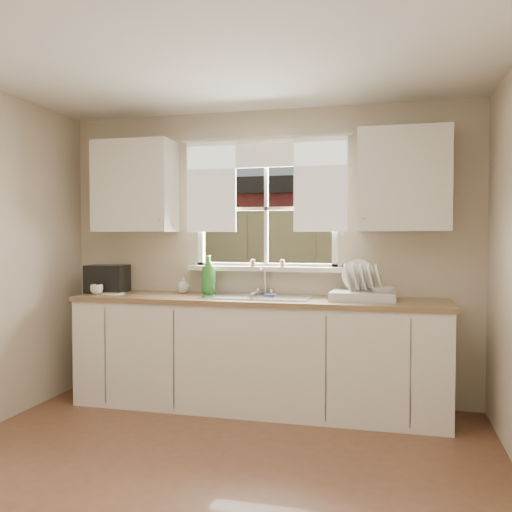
% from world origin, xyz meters
% --- Properties ---
extents(ground, '(4.00, 4.00, 0.00)m').
position_xyz_m(ground, '(0.00, 0.00, 0.00)').
color(ground, brown).
rests_on(ground, ground).
extents(room_walls, '(3.62, 4.02, 2.50)m').
position_xyz_m(room_walls, '(0.00, -0.07, 1.24)').
color(room_walls, beige).
rests_on(room_walls, ground).
extents(ceiling, '(3.60, 4.00, 0.02)m').
position_xyz_m(ceiling, '(0.00, 0.00, 2.50)').
color(ceiling, silver).
rests_on(ceiling, room_walls).
extents(window, '(1.38, 0.16, 1.06)m').
position_xyz_m(window, '(0.00, 2.00, 1.49)').
color(window, white).
rests_on(window, room_walls).
extents(curtains, '(1.50, 0.03, 0.81)m').
position_xyz_m(curtains, '(0.00, 1.95, 1.93)').
color(curtains, white).
rests_on(curtains, room_walls).
extents(base_cabinets, '(3.00, 0.62, 0.87)m').
position_xyz_m(base_cabinets, '(0.00, 1.68, 0.43)').
color(base_cabinets, white).
rests_on(base_cabinets, ground).
extents(countertop, '(3.04, 0.65, 0.04)m').
position_xyz_m(countertop, '(0.00, 1.68, 0.89)').
color(countertop, olive).
rests_on(countertop, base_cabinets).
extents(upper_cabinet_left, '(0.70, 0.33, 0.80)m').
position_xyz_m(upper_cabinet_left, '(-1.15, 1.82, 1.85)').
color(upper_cabinet_left, white).
rests_on(upper_cabinet_left, room_walls).
extents(upper_cabinet_right, '(0.70, 0.33, 0.80)m').
position_xyz_m(upper_cabinet_right, '(1.15, 1.82, 1.85)').
color(upper_cabinet_right, white).
rests_on(upper_cabinet_right, room_walls).
extents(wall_outlet, '(0.08, 0.01, 0.12)m').
position_xyz_m(wall_outlet, '(0.88, 1.99, 1.08)').
color(wall_outlet, beige).
rests_on(wall_outlet, room_walls).
extents(sill_jars, '(0.30, 0.04, 0.06)m').
position_xyz_m(sill_jars, '(0.03, 1.94, 1.18)').
color(sill_jars, brown).
rests_on(sill_jars, window).
extents(backyard, '(20.00, 10.00, 6.13)m').
position_xyz_m(backyard, '(0.58, 8.42, 3.46)').
color(backyard, '#335421').
rests_on(backyard, ground).
extents(sink, '(0.88, 0.52, 0.40)m').
position_xyz_m(sink, '(0.00, 1.71, 0.84)').
color(sink, '#B7B7BC').
rests_on(sink, countertop).
extents(dish_rack, '(0.51, 0.39, 0.31)m').
position_xyz_m(dish_rack, '(0.85, 1.73, 0.98)').
color(dish_rack, silver).
rests_on(dish_rack, countertop).
extents(bowl, '(0.24, 0.24, 0.05)m').
position_xyz_m(bowl, '(0.99, 1.67, 1.00)').
color(bowl, white).
rests_on(bowl, dish_rack).
extents(soap_bottle_a, '(0.13, 0.13, 0.34)m').
position_xyz_m(soap_bottle_a, '(-0.46, 1.82, 1.08)').
color(soap_bottle_a, '#31872C').
rests_on(soap_bottle_a, countertop).
extents(soap_bottle_b, '(0.11, 0.11, 0.22)m').
position_xyz_m(soap_bottle_b, '(-0.46, 1.83, 1.02)').
color(soap_bottle_b, blue).
rests_on(soap_bottle_b, countertop).
extents(soap_bottle_c, '(0.15, 0.15, 0.14)m').
position_xyz_m(soap_bottle_c, '(-0.71, 1.85, 0.98)').
color(soap_bottle_c, beige).
rests_on(soap_bottle_c, countertop).
extents(saucer, '(0.20, 0.20, 0.01)m').
position_xyz_m(saucer, '(-1.27, 1.63, 0.92)').
color(saucer, white).
rests_on(saucer, countertop).
extents(cup, '(0.14, 0.14, 0.09)m').
position_xyz_m(cup, '(-1.40, 1.59, 0.95)').
color(cup, white).
rests_on(cup, countertop).
extents(black_appliance, '(0.37, 0.33, 0.24)m').
position_xyz_m(black_appliance, '(-1.40, 1.77, 1.03)').
color(black_appliance, black).
rests_on(black_appliance, countertop).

